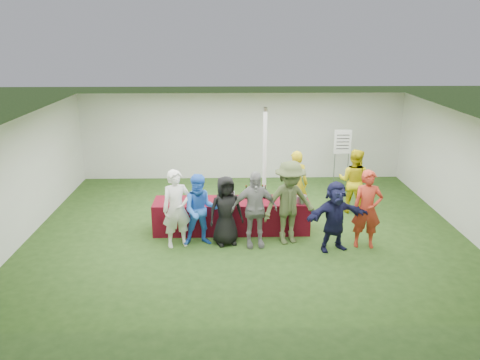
{
  "coord_description": "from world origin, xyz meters",
  "views": [
    {
      "loc": [
        -0.41,
        -10.33,
        4.5
      ],
      "look_at": [
        -0.16,
        -0.15,
        1.25
      ],
      "focal_mm": 35.0,
      "sensor_mm": 36.0,
      "label": 1
    }
  ],
  "objects_px": {
    "dump_bucket": "(302,200)",
    "staff_pourer": "(296,183)",
    "customer_1": "(200,210)",
    "customer_5": "(335,216)",
    "wine_list_sign": "(342,146)",
    "staff_back": "(354,181)",
    "serving_table": "(231,216)",
    "customer_2": "(226,211)",
    "customer_0": "(177,209)",
    "customer_3": "(254,209)",
    "customer_6": "(367,209)",
    "customer_4": "(289,203)"
  },
  "relations": [
    {
      "from": "wine_list_sign",
      "to": "staff_back",
      "type": "height_order",
      "value": "wine_list_sign"
    },
    {
      "from": "customer_5",
      "to": "serving_table",
      "type": "bearing_deg",
      "value": 137.98
    },
    {
      "from": "dump_bucket",
      "to": "staff_pourer",
      "type": "bearing_deg",
      "value": 88.49
    },
    {
      "from": "dump_bucket",
      "to": "customer_6",
      "type": "distance_m",
      "value": 1.48
    },
    {
      "from": "dump_bucket",
      "to": "customer_1",
      "type": "distance_m",
      "value": 2.33
    },
    {
      "from": "customer_4",
      "to": "customer_5",
      "type": "distance_m",
      "value": 1.01
    },
    {
      "from": "customer_2",
      "to": "customer_6",
      "type": "height_order",
      "value": "customer_6"
    },
    {
      "from": "staff_pourer",
      "to": "customer_5",
      "type": "bearing_deg",
      "value": 122.26
    },
    {
      "from": "staff_pourer",
      "to": "customer_0",
      "type": "xyz_separation_m",
      "value": [
        -2.81,
        -1.78,
        0.02
      ]
    },
    {
      "from": "customer_0",
      "to": "serving_table",
      "type": "bearing_deg",
      "value": 14.43
    },
    {
      "from": "dump_bucket",
      "to": "customer_1",
      "type": "relative_size",
      "value": 0.15
    },
    {
      "from": "dump_bucket",
      "to": "wine_list_sign",
      "type": "relative_size",
      "value": 0.13
    },
    {
      "from": "serving_table",
      "to": "customer_2",
      "type": "distance_m",
      "value": 0.81
    },
    {
      "from": "staff_back",
      "to": "customer_0",
      "type": "xyz_separation_m",
      "value": [
        -4.32,
        -1.92,
        0.02
      ]
    },
    {
      "from": "customer_6",
      "to": "customer_0",
      "type": "bearing_deg",
      "value": -174.64
    },
    {
      "from": "wine_list_sign",
      "to": "customer_1",
      "type": "relative_size",
      "value": 1.12
    },
    {
      "from": "dump_bucket",
      "to": "staff_pourer",
      "type": "relative_size",
      "value": 0.14
    },
    {
      "from": "customer_1",
      "to": "customer_2",
      "type": "bearing_deg",
      "value": -3.03
    },
    {
      "from": "customer_2",
      "to": "customer_4",
      "type": "height_order",
      "value": "customer_4"
    },
    {
      "from": "dump_bucket",
      "to": "customer_4",
      "type": "xyz_separation_m",
      "value": [
        -0.34,
        -0.46,
        0.1
      ]
    },
    {
      "from": "dump_bucket",
      "to": "staff_back",
      "type": "height_order",
      "value": "staff_back"
    },
    {
      "from": "wine_list_sign",
      "to": "customer_1",
      "type": "bearing_deg",
      "value": -136.91
    },
    {
      "from": "customer_3",
      "to": "customer_6",
      "type": "distance_m",
      "value": 2.41
    },
    {
      "from": "serving_table",
      "to": "customer_0",
      "type": "height_order",
      "value": "customer_0"
    },
    {
      "from": "customer_3",
      "to": "customer_1",
      "type": "bearing_deg",
      "value": 169.14
    },
    {
      "from": "serving_table",
      "to": "staff_pourer",
      "type": "distance_m",
      "value": 1.97
    },
    {
      "from": "wine_list_sign",
      "to": "customer_3",
      "type": "bearing_deg",
      "value": -126.26
    },
    {
      "from": "staff_back",
      "to": "customer_5",
      "type": "xyz_separation_m",
      "value": [
        -0.96,
        -2.19,
        -0.07
      ]
    },
    {
      "from": "customer_1",
      "to": "customer_4",
      "type": "relative_size",
      "value": 0.86
    },
    {
      "from": "customer_2",
      "to": "customer_3",
      "type": "relative_size",
      "value": 0.91
    },
    {
      "from": "serving_table",
      "to": "customer_2",
      "type": "relative_size",
      "value": 2.32
    },
    {
      "from": "customer_0",
      "to": "customer_2",
      "type": "relative_size",
      "value": 1.11
    },
    {
      "from": "serving_table",
      "to": "staff_back",
      "type": "bearing_deg",
      "value": 19.89
    },
    {
      "from": "customer_2",
      "to": "staff_pourer",
      "type": "bearing_deg",
      "value": 27.26
    },
    {
      "from": "customer_3",
      "to": "customer_5",
      "type": "height_order",
      "value": "customer_3"
    },
    {
      "from": "customer_6",
      "to": "customer_5",
      "type": "bearing_deg",
      "value": -161.68
    },
    {
      "from": "customer_4",
      "to": "customer_5",
      "type": "xyz_separation_m",
      "value": [
        0.92,
        -0.37,
        -0.17
      ]
    },
    {
      "from": "dump_bucket",
      "to": "wine_list_sign",
      "type": "distance_m",
      "value": 3.58
    },
    {
      "from": "staff_pourer",
      "to": "customer_3",
      "type": "distance_m",
      "value": 2.15
    },
    {
      "from": "customer_1",
      "to": "customer_5",
      "type": "relative_size",
      "value": 1.05
    },
    {
      "from": "wine_list_sign",
      "to": "staff_pourer",
      "type": "xyz_separation_m",
      "value": [
        -1.61,
        -1.93,
        -0.47
      ]
    },
    {
      "from": "dump_bucket",
      "to": "customer_1",
      "type": "height_order",
      "value": "customer_1"
    },
    {
      "from": "staff_pourer",
      "to": "customer_6",
      "type": "relative_size",
      "value": 0.98
    },
    {
      "from": "staff_pourer",
      "to": "staff_back",
      "type": "bearing_deg",
      "value": -157.49
    },
    {
      "from": "dump_bucket",
      "to": "customer_3",
      "type": "bearing_deg",
      "value": -151.57
    },
    {
      "from": "serving_table",
      "to": "customer_4",
      "type": "distance_m",
      "value": 1.54
    },
    {
      "from": "serving_table",
      "to": "wine_list_sign",
      "type": "height_order",
      "value": "wine_list_sign"
    },
    {
      "from": "customer_2",
      "to": "customer_0",
      "type": "bearing_deg",
      "value": 168.14
    },
    {
      "from": "dump_bucket",
      "to": "customer_0",
      "type": "bearing_deg",
      "value": -168.47
    },
    {
      "from": "customer_0",
      "to": "customer_6",
      "type": "height_order",
      "value": "customer_6"
    }
  ]
}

